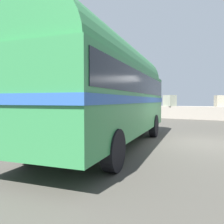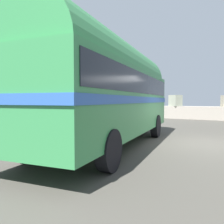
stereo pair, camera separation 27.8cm
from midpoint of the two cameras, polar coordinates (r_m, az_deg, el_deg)
ground at (r=9.13m, az=23.42°, el=-7.41°), size 32.00×26.00×0.02m
vintage_coach at (r=7.82m, az=0.25°, el=6.16°), size 3.87×8.87×3.70m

